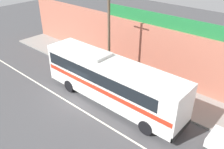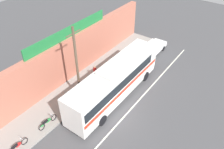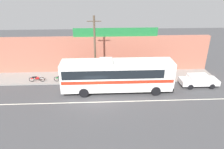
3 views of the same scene
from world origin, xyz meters
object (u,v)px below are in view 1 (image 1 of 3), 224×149
Objects in this scene: utility_pole at (109,36)px; motorcycle_black at (61,53)px; intercity_bus at (110,79)px; motorcycle_purple at (95,68)px; pedestrian_near_shop at (147,78)px; motorcycle_orange at (79,61)px.

motorcycle_black is at bearing 179.35° from utility_pole.
intercity_bus is 5.07m from motorcycle_purple.
intercity_bus is 3.99m from utility_pole.
pedestrian_near_shop reaches higher than motorcycle_black.
pedestrian_near_shop is (10.62, 0.85, 0.48)m from motorcycle_black.
motorcycle_black is 0.98× the size of motorcycle_purple.
utility_pole reaches higher than motorcycle_purple.
utility_pole is 4.05m from motorcycle_purple.
motorcycle_black is at bearing 179.68° from motorcycle_orange.
pedestrian_near_shop is (5.24, 0.91, 0.48)m from motorcycle_purple.
intercity_bus is at bearing -21.40° from motorcycle_orange.
intercity_bus is 6.35× the size of motorcycle_purple.
utility_pole is 4.11× the size of motorcycle_purple.
utility_pole is 3.98× the size of motorcycle_orange.
motorcycle_orange is at bearing -0.32° from motorcycle_black.
motorcycle_orange is (-6.47, 2.54, -1.50)m from intercity_bus.
utility_pole is at bearing -0.75° from motorcycle_purple.
pedestrian_near_shop is at bearing 6.51° from motorcycle_orange.
motorcycle_purple is (-4.15, 2.50, -1.50)m from intercity_bus.
motorcycle_purple is 2.33m from motorcycle_orange.
motorcycle_purple is at bearing -1.02° from motorcycle_orange.
motorcycle_orange is 1.25× the size of pedestrian_near_shop.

